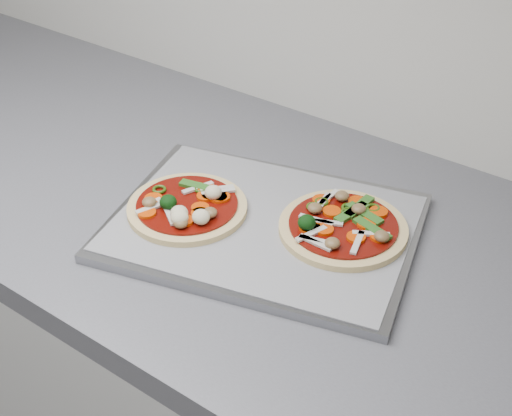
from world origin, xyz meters
The scene contains 5 objects.
base_cabinet centered at (0.00, 1.30, 0.43)m, with size 3.60×0.60×0.86m, color silver.
baking_tray centered at (0.65, 1.28, 0.91)m, with size 0.41×0.30×0.01m, color gray.
parchment centered at (0.65, 1.28, 0.91)m, with size 0.39×0.28×0.00m, color gray.
pizza_left centered at (0.55, 1.24, 0.92)m, with size 0.21×0.21×0.03m.
pizza_right centered at (0.75, 1.32, 0.92)m, with size 0.20×0.20×0.03m.
Camera 1 is at (1.10, 0.65, 1.49)m, focal length 50.00 mm.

